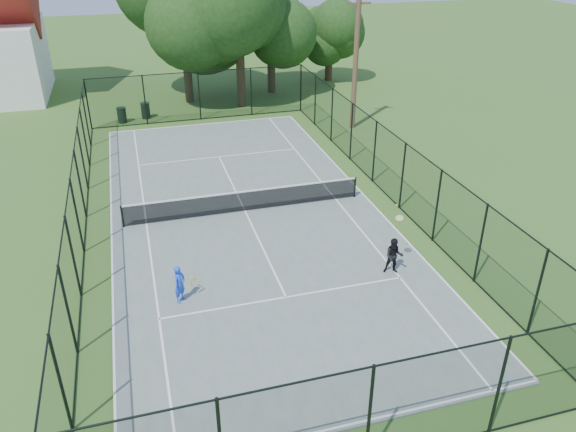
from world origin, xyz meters
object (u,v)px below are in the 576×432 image
object	(u,v)px
trash_bin_right	(146,110)
player_blue	(180,284)
utility_pole	(356,61)
player_black	(394,256)
trash_bin_left	(122,115)
tennis_net	(245,200)

from	to	relation	value
trash_bin_right	player_blue	distance (m)	19.85
utility_pole	player_black	bearing A→B (deg)	-106.64
player_black	trash_bin_right	bearing A→B (deg)	109.73
trash_bin_right	trash_bin_left	bearing A→B (deg)	-161.44
tennis_net	utility_pole	xyz separation A→B (m)	(8.49, 9.00, 3.34)
trash_bin_left	player_black	distance (m)	21.58
trash_bin_left	trash_bin_right	bearing A→B (deg)	18.56
trash_bin_right	utility_pole	bearing A→B (deg)	-23.98
tennis_net	player_black	distance (m)	7.22
trash_bin_right	player_blue	world-z (taller)	player_blue
tennis_net	player_blue	world-z (taller)	player_blue
utility_pole	tennis_net	bearing A→B (deg)	-133.33
tennis_net	trash_bin_right	world-z (taller)	tennis_net
trash_bin_right	player_blue	xyz separation A→B (m)	(-0.08, -19.85, 0.21)
trash_bin_left	player_blue	xyz separation A→B (m)	(1.37, -19.36, 0.23)
utility_pole	player_blue	bearing A→B (deg)	-128.94
trash_bin_right	player_black	xyz separation A→B (m)	(7.26, -20.23, 0.24)
trash_bin_left	utility_pole	distance (m)	14.43
tennis_net	player_black	bearing A→B (deg)	-56.35
trash_bin_left	player_blue	world-z (taller)	player_blue
player_blue	utility_pole	bearing A→B (deg)	51.06
tennis_net	utility_pole	size ratio (longest dim) A/B	1.31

